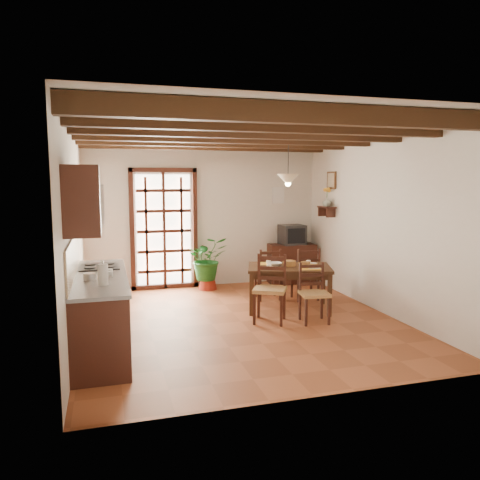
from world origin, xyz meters
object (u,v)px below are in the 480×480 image
object	(u,v)px
kitchen_counter	(100,311)
dining_table	(289,272)
chair_near_left	(270,301)
chair_far_left	(268,283)
chair_far_right	(305,283)
pendant_lamp	(288,178)
crt_tv	(292,235)
chair_near_right	(314,304)
sideboard	(292,263)
potted_plant	(207,259)

from	to	relation	value
kitchen_counter	dining_table	distance (m)	3.04
kitchen_counter	chair_near_left	world-z (taller)	kitchen_counter
chair_near_left	chair_far_left	world-z (taller)	chair_near_left
chair_far_right	pendant_lamp	distance (m)	1.91
crt_tv	dining_table	bearing A→B (deg)	-115.97
dining_table	pendant_lamp	xyz separation A→B (m)	(-0.00, 0.10, 1.47)
chair_near_right	sideboard	size ratio (longest dim) A/B	0.93
potted_plant	chair_far_right	bearing A→B (deg)	-39.41
kitchen_counter	crt_tv	world-z (taller)	kitchen_counter
chair_near_left	chair_far_left	xyz separation A→B (m)	(0.41, 1.25, -0.02)
chair_near_left	pendant_lamp	size ratio (longest dim) A/B	1.15
crt_tv	pendant_lamp	xyz separation A→B (m)	(-0.79, -1.71, 1.10)
potted_plant	pendant_lamp	xyz separation A→B (m)	(0.95, -1.63, 1.51)
chair_near_right	chair_far_right	size ratio (longest dim) A/B	0.94
chair_far_right	crt_tv	distance (m)	1.48
chair_far_left	pendant_lamp	bearing A→B (deg)	102.83
crt_tv	pendant_lamp	world-z (taller)	pendant_lamp
kitchen_counter	crt_tv	xyz separation A→B (m)	(3.66, 2.82, 0.50)
chair_near_left	chair_near_right	world-z (taller)	chair_near_left
chair_far_right	crt_tv	bearing A→B (deg)	-98.74
crt_tv	pendant_lamp	distance (m)	2.18
chair_far_right	sideboard	world-z (taller)	chair_far_right
chair_near_right	sideboard	distance (m)	2.64
kitchen_counter	sideboard	world-z (taller)	kitchen_counter
chair_far_right	potted_plant	distance (m)	1.92
chair_far_right	crt_tv	world-z (taller)	crt_tv
kitchen_counter	chair_near_left	bearing A→B (deg)	11.63
chair_near_left	chair_near_right	size ratio (longest dim) A/B	1.14
crt_tv	potted_plant	distance (m)	1.79
chair_far_left	potted_plant	bearing A→B (deg)	-45.49
chair_near_right	pendant_lamp	bearing A→B (deg)	103.98
chair_near_right	chair_far_left	world-z (taller)	chair_far_left
kitchen_counter	chair_near_right	size ratio (longest dim) A/B	2.63
kitchen_counter	pendant_lamp	xyz separation A→B (m)	(2.87, 1.11, 1.60)
dining_table	chair_near_right	bearing A→B (deg)	-64.12
dining_table	chair_far_right	xyz separation A→B (m)	(0.52, 0.52, -0.33)
chair_far_left	crt_tv	size ratio (longest dim) A/B	1.88
chair_far_right	potted_plant	bearing A→B (deg)	-36.03
chair_far_left	chair_near_left	bearing A→B (deg)	75.77
chair_far_right	kitchen_counter	bearing A→B (deg)	27.75
dining_table	pendant_lamp	distance (m)	1.47
chair_near_left	chair_far_right	world-z (taller)	chair_near_left
kitchen_counter	potted_plant	bearing A→B (deg)	54.99
sideboard	crt_tv	size ratio (longest dim) A/B	1.94
dining_table	pendant_lamp	size ratio (longest dim) A/B	1.76
crt_tv	potted_plant	size ratio (longest dim) A/B	0.22
pendant_lamp	kitchen_counter	bearing A→B (deg)	-158.85
kitchen_counter	dining_table	xyz separation A→B (m)	(2.87, 1.01, 0.14)
chair_far_right	pendant_lamp	size ratio (longest dim) A/B	1.07
kitchen_counter	chair_near_left	size ratio (longest dim) A/B	2.31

